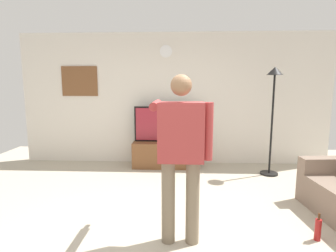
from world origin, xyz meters
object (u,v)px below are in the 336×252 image
object	(u,v)px
floor_lamp	(273,99)
person_standing_nearer_lamp	(181,149)
television	(165,124)
beverage_bottle	(318,229)
tv_stand	(165,154)
wall_clock	(166,51)
framed_picture	(80,81)

from	to	relation	value
floor_lamp	person_standing_nearer_lamp	world-z (taller)	floor_lamp
television	person_standing_nearer_lamp	size ratio (longest dim) A/B	0.71
person_standing_nearer_lamp	beverage_bottle	bearing A→B (deg)	3.22
tv_stand	beverage_bottle	world-z (taller)	tv_stand
tv_stand	person_standing_nearer_lamp	bearing A→B (deg)	-83.32
tv_stand	wall_clock	xyz separation A→B (m)	(0.00, 0.29, 2.06)
tv_stand	person_standing_nearer_lamp	world-z (taller)	person_standing_nearer_lamp
television	beverage_bottle	bearing A→B (deg)	-55.68
tv_stand	wall_clock	size ratio (longest dim) A/B	5.22
framed_picture	floor_lamp	bearing A→B (deg)	-10.42
tv_stand	wall_clock	distance (m)	2.08
framed_picture	beverage_bottle	world-z (taller)	framed_picture
wall_clock	framed_picture	distance (m)	1.90
framed_picture	beverage_bottle	bearing A→B (deg)	-38.54
framed_picture	person_standing_nearer_lamp	bearing A→B (deg)	-54.25
framed_picture	beverage_bottle	size ratio (longest dim) A/B	2.45
framed_picture	television	bearing A→B (deg)	-7.84
framed_picture	tv_stand	bearing A→B (deg)	-9.28
floor_lamp	person_standing_nearer_lamp	size ratio (longest dim) A/B	1.12
floor_lamp	beverage_bottle	bearing A→B (deg)	-94.77
beverage_bottle	framed_picture	bearing A→B (deg)	141.46
wall_clock	tv_stand	bearing A→B (deg)	-90.00
tv_stand	television	distance (m)	0.61
television	beverage_bottle	size ratio (longest dim) A/B	4.07
beverage_bottle	floor_lamp	bearing A→B (deg)	85.23
television	person_standing_nearer_lamp	xyz separation A→B (m)	(0.31, -2.69, 0.14)
floor_lamp	person_standing_nearer_lamp	xyz separation A→B (m)	(-1.65, -2.25, -0.40)
framed_picture	beverage_bottle	distance (m)	4.85
tv_stand	television	size ratio (longest dim) A/B	1.03
television	floor_lamp	bearing A→B (deg)	-12.76
tv_stand	beverage_bottle	xyz separation A→B (m)	(1.78, -2.56, -0.13)
tv_stand	floor_lamp	xyz separation A→B (m)	(1.96, -0.40, 1.15)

